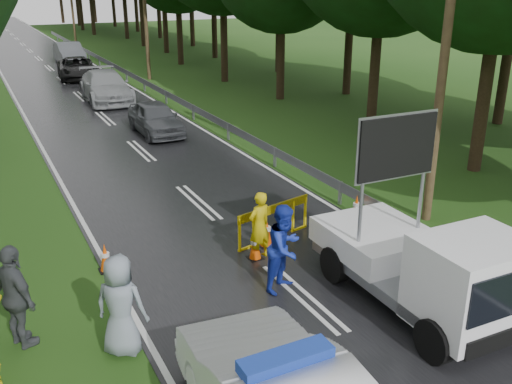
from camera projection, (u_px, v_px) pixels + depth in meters
ground at (303, 297)px, 11.93m from camera, size 160.00×160.00×0.00m
road at (63, 80)px, 36.98m from camera, size 7.00×140.00×0.02m
guardrail at (120, 69)px, 38.07m from camera, size 0.12×60.06×0.70m
utility_pole_near at (447, 30)px, 14.01m from camera, size 1.40×0.24×10.00m
work_truck at (427, 266)px, 11.08m from camera, size 2.18×4.73×3.74m
barrier at (274, 213)px, 14.30m from camera, size 2.26×0.58×0.96m
officer at (259, 226)px, 13.30m from camera, size 0.69×0.54×1.67m
civilian at (285, 248)px, 11.94m from camera, size 1.16×1.07×1.92m
bystander_mid at (16, 297)px, 10.04m from camera, size 0.90×1.26×1.98m
bystander_right at (121, 306)px, 9.86m from camera, size 1.10×1.03×1.89m
queue_car_first at (155, 118)px, 24.14m from camera, size 1.65×4.06×1.38m
queue_car_second at (106, 86)px, 30.54m from camera, size 2.48×5.61×1.60m
queue_car_third at (77, 68)px, 37.42m from camera, size 2.81×5.21×1.39m
queue_car_fourth at (69, 53)px, 43.61m from camera, size 1.75×5.01×1.65m
cone_center at (255, 245)px, 13.43m from camera, size 0.35×0.35×0.73m
cone_far at (266, 232)px, 14.07m from camera, size 0.37×0.37×0.79m
cone_left_mid at (105, 258)px, 12.88m from camera, size 0.32×0.32×0.68m
cone_right at (356, 207)px, 15.73m from camera, size 0.32×0.32×0.68m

